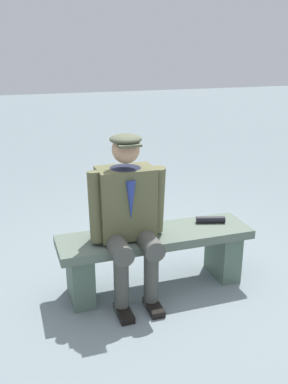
# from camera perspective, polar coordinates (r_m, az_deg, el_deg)

# --- Properties ---
(ground_plane) EXTENTS (30.00, 30.00, 0.00)m
(ground_plane) POSITION_cam_1_polar(r_m,az_deg,el_deg) (3.59, 1.48, -12.35)
(ground_plane) COLOR slate
(bench) EXTENTS (1.54, 0.42, 0.47)m
(bench) POSITION_cam_1_polar(r_m,az_deg,el_deg) (3.44, 1.52, -7.84)
(bench) COLOR #576658
(bench) RESTS_ON ground
(seated_man) EXTENTS (0.58, 0.57, 1.27)m
(seated_man) POSITION_cam_1_polar(r_m,az_deg,el_deg) (3.16, -2.12, -2.77)
(seated_man) COLOR brown
(seated_man) RESTS_ON ground
(rolled_magazine) EXTENTS (0.24, 0.12, 0.06)m
(rolled_magazine) POSITION_cam_1_polar(r_m,az_deg,el_deg) (3.59, 8.84, -3.66)
(rolled_magazine) COLOR black
(rolled_magazine) RESTS_ON bench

